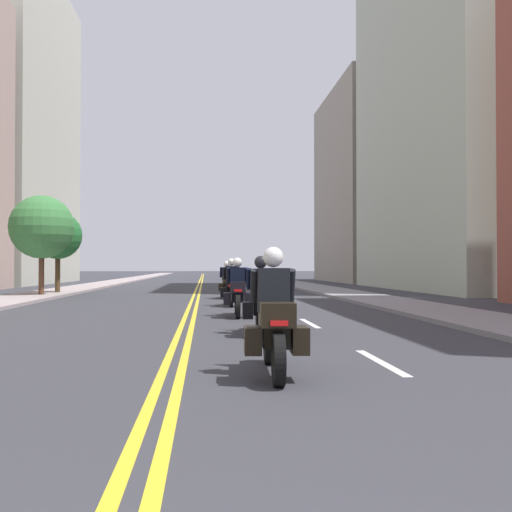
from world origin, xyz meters
The scene contains 16 objects.
ground_plane centered at (0.00, 48.00, 0.00)m, with size 264.00×264.00×0.00m, color #323339.
sidewalk_left centered at (-7.16, 48.00, 0.06)m, with size 2.59×144.00×0.12m, color #9E8F91.
sidewalk_right centered at (7.16, 48.00, 0.06)m, with size 2.59×144.00×0.12m, color gray.
centreline_yellow_inner centered at (-0.12, 48.00, 0.00)m, with size 0.12×132.00×0.01m, color yellow.
centreline_yellow_outer centered at (0.12, 48.00, 0.00)m, with size 0.12×132.00×0.01m, color yellow.
lane_dashes_white centered at (2.93, 29.00, 0.00)m, with size 0.14×56.40×0.01m.
building_right_1 centered at (14.67, 34.48, 13.96)m, with size 6.09×19.21×27.92m.
building_left_2 centered at (-15.88, 50.10, 12.55)m, with size 8.50×18.74×25.10m.
building_right_2 centered at (15.89, 53.55, 8.58)m, with size 8.53×16.61×17.17m.
motorcycle_0 centered at (1.29, 7.04, 0.65)m, with size 0.78×2.27×1.62m.
motorcycle_1 centered at (1.55, 11.68, 0.65)m, with size 0.78×2.29×1.59m.
motorcycle_2 centered at (1.30, 16.10, 0.66)m, with size 0.77×2.29×1.61m.
motorcycle_3 centered at (1.33, 20.59, 0.67)m, with size 0.78×2.24×1.65m.
motorcycle_4 centered at (1.34, 25.47, 0.67)m, with size 0.77×2.14×1.61m.
street_tree_0 centered at (-6.87, 27.38, 3.12)m, with size 2.83×2.83×4.55m.
street_tree_1 centered at (-6.74, 29.83, 2.87)m, with size 2.31×2.31×4.04m.
Camera 1 is at (0.43, -0.59, 1.37)m, focal length 42.91 mm.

